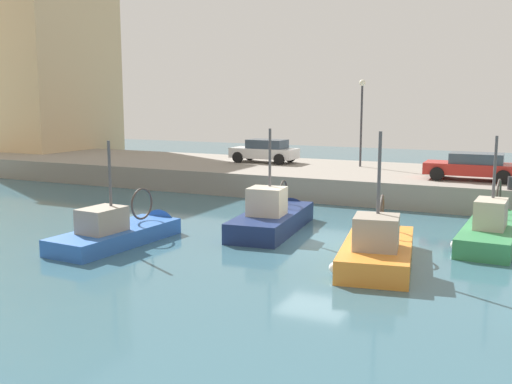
% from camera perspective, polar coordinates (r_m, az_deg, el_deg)
% --- Properties ---
extents(water_surface, '(80.00, 80.00, 0.00)m').
position_cam_1_polar(water_surface, '(21.41, 5.79, -4.60)').
color(water_surface, '#386070').
rests_on(water_surface, ground).
extents(quay_wall, '(9.00, 56.00, 1.20)m').
position_cam_1_polar(quay_wall, '(32.18, 12.80, 0.89)').
color(quay_wall, gray).
rests_on(quay_wall, ground).
extents(fishing_boat_blue, '(5.92, 2.35, 4.44)m').
position_cam_1_polar(fishing_boat_blue, '(21.54, -12.51, -4.35)').
color(fishing_boat_blue, '#2D60B7').
rests_on(fishing_boat_blue, ground).
extents(fishing_boat_navy, '(6.37, 2.51, 4.77)m').
position_cam_1_polar(fishing_boat_navy, '(23.08, 1.80, -3.23)').
color(fishing_boat_navy, navy).
rests_on(fishing_boat_navy, ground).
extents(fishing_boat_green, '(6.98, 2.09, 4.51)m').
position_cam_1_polar(fishing_boat_green, '(22.93, 21.72, -3.96)').
color(fishing_boat_green, '#388951').
rests_on(fishing_boat_green, ground).
extents(fishing_boat_orange, '(6.14, 2.89, 4.97)m').
position_cam_1_polar(fishing_boat_orange, '(19.05, 11.64, -6.05)').
color(fishing_boat_orange, orange).
rests_on(fishing_boat_orange, ground).
extents(parked_car_white, '(1.87, 4.00, 1.38)m').
position_cam_1_polar(parked_car_white, '(35.61, 0.86, 3.98)').
color(parked_car_white, silver).
rests_on(parked_car_white, quay_wall).
extents(parked_car_red, '(2.07, 4.26, 1.28)m').
position_cam_1_polar(parked_car_red, '(29.68, 20.07, 2.36)').
color(parked_car_red, red).
rests_on(parked_car_red, quay_wall).
extents(mooring_bollard_mid, '(0.28, 0.28, 0.55)m').
position_cam_1_polar(mooring_bollard_mid, '(27.20, 23.26, 0.78)').
color(mooring_bollard_mid, '#2D2D33').
rests_on(mooring_bollard_mid, quay_wall).
extents(quay_streetlamp, '(0.36, 0.36, 4.83)m').
position_cam_1_polar(quay_streetlamp, '(33.85, 10.10, 7.91)').
color(quay_streetlamp, '#38383D').
rests_on(quay_streetlamp, quay_wall).
extents(waterfront_building_central, '(9.26, 8.20, 16.43)m').
position_cam_1_polar(waterfront_building_central, '(49.06, -19.77, 12.24)').
color(waterfront_building_central, '#D1B284').
rests_on(waterfront_building_central, ground).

